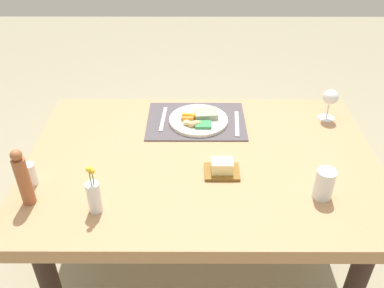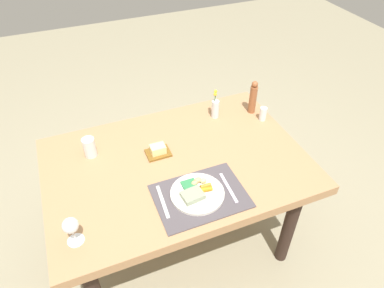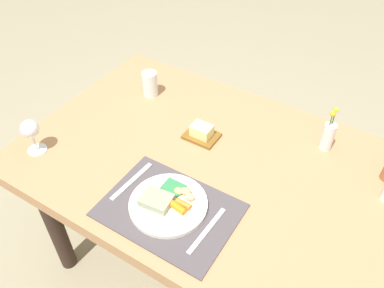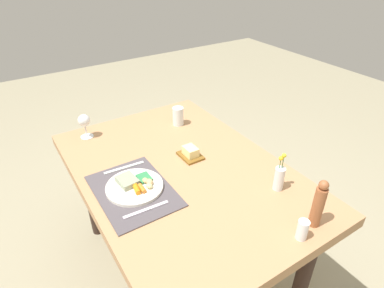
# 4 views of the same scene
# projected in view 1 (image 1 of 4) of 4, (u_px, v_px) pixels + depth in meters

# --- Properties ---
(ground_plane) EXTENTS (8.00, 8.00, 0.00)m
(ground_plane) POSITION_uv_depth(u_px,v_px,m) (200.00, 277.00, 2.05)
(ground_plane) COLOR gray
(dining_table) EXTENTS (1.37, 0.94, 0.74)m
(dining_table) POSITION_uv_depth(u_px,v_px,m) (202.00, 176.00, 1.67)
(dining_table) COLOR tan
(dining_table) RESTS_ON ground_plane
(placemat) EXTENTS (0.43, 0.32, 0.01)m
(placemat) POSITION_uv_depth(u_px,v_px,m) (196.00, 121.00, 1.84)
(placemat) COLOR #4D464A
(placemat) RESTS_ON dining_table
(dinner_plate) EXTENTS (0.26, 0.26, 0.04)m
(dinner_plate) POSITION_uv_depth(u_px,v_px,m) (199.00, 119.00, 1.82)
(dinner_plate) COLOR white
(dinner_plate) RESTS_ON placemat
(fork) EXTENTS (0.03, 0.20, 0.00)m
(fork) POSITION_uv_depth(u_px,v_px,m) (237.00, 124.00, 1.81)
(fork) COLOR silver
(fork) RESTS_ON placemat
(knife) EXTENTS (0.03, 0.20, 0.00)m
(knife) POSITION_uv_depth(u_px,v_px,m) (163.00, 119.00, 1.84)
(knife) COLOR silver
(knife) RESTS_ON placemat
(wine_glass) EXTENTS (0.07, 0.07, 0.14)m
(wine_glass) POSITION_uv_depth(u_px,v_px,m) (330.00, 99.00, 1.81)
(wine_glass) COLOR white
(wine_glass) RESTS_ON dining_table
(pepper_mill) EXTENTS (0.04, 0.04, 0.22)m
(pepper_mill) POSITION_uv_depth(u_px,v_px,m) (23.00, 178.00, 1.36)
(pepper_mill) COLOR #995733
(pepper_mill) RESTS_ON dining_table
(salt_shaker) EXTENTS (0.04, 0.04, 0.09)m
(salt_shaker) POSITION_uv_depth(u_px,v_px,m) (30.00, 174.00, 1.47)
(salt_shaker) COLOR white
(salt_shaker) RESTS_ON dining_table
(water_tumbler) EXTENTS (0.07, 0.07, 0.11)m
(water_tumbler) POSITION_uv_depth(u_px,v_px,m) (324.00, 186.00, 1.41)
(water_tumbler) COLOR silver
(water_tumbler) RESTS_ON dining_table
(butter_dish) EXTENTS (0.13, 0.10, 0.06)m
(butter_dish) POSITION_uv_depth(u_px,v_px,m) (222.00, 168.00, 1.53)
(butter_dish) COLOR brown
(butter_dish) RESTS_ON dining_table
(flower_vase) EXTENTS (0.05, 0.05, 0.19)m
(flower_vase) POSITION_uv_depth(u_px,v_px,m) (94.00, 196.00, 1.35)
(flower_vase) COLOR silver
(flower_vase) RESTS_ON dining_table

